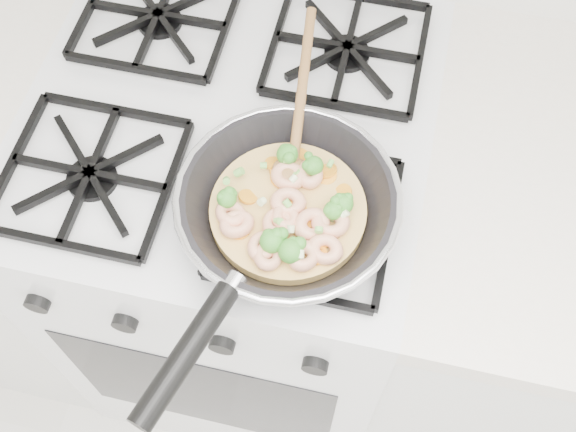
# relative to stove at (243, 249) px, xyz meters

# --- Properties ---
(stove) EXTENTS (0.60, 0.60, 0.92)m
(stove) POSITION_rel_stove_xyz_m (0.00, 0.00, 0.00)
(stove) COLOR silver
(stove) RESTS_ON ground
(skillet) EXTENTS (0.29, 0.60, 0.09)m
(skillet) POSITION_rel_stove_xyz_m (0.13, -0.17, 0.50)
(skillet) COLOR black
(skillet) RESTS_ON stove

